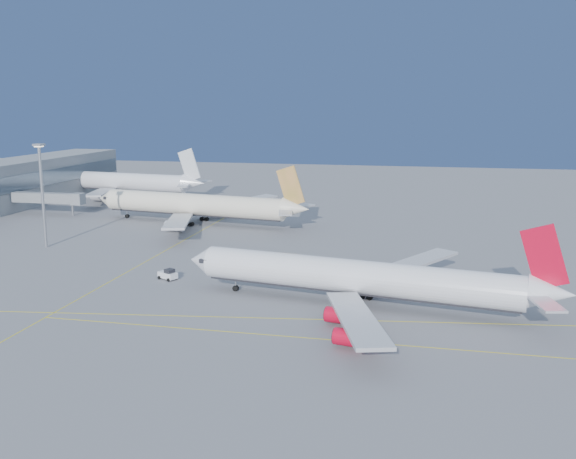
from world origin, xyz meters
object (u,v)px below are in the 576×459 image
object	(u,v)px
airliner_etihad	(198,205)
pushback_tug	(168,274)
airliner_third	(121,182)
light_mast	(42,187)
airliner_virgin	(363,278)

from	to	relation	value
airliner_etihad	pushback_tug	distance (m)	58.74
airliner_third	light_mast	size ratio (longest dim) A/B	2.80
pushback_tug	light_mast	size ratio (longest dim) A/B	0.17
light_mast	airliner_third	bearing A→B (deg)	104.74
airliner_third	light_mast	world-z (taller)	light_mast
airliner_virgin	airliner_third	size ratio (longest dim) A/B	0.96
airliner_virgin	airliner_third	world-z (taller)	airliner_third
airliner_virgin	light_mast	distance (m)	83.69
airliner_virgin	pushback_tug	xyz separation A→B (m)	(-38.48, 8.74, -3.90)
airliner_etihad	pushback_tug	xyz separation A→B (m)	(14.67, -56.72, -4.34)
pushback_tug	light_mast	bearing A→B (deg)	178.88
airliner_etihad	light_mast	bearing A→B (deg)	-115.15
airliner_etihad	light_mast	world-z (taller)	light_mast
airliner_virgin	airliner_third	xyz separation A→B (m)	(-99.05, 109.60, 0.66)
airliner_virgin	airliner_etihad	distance (m)	84.32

